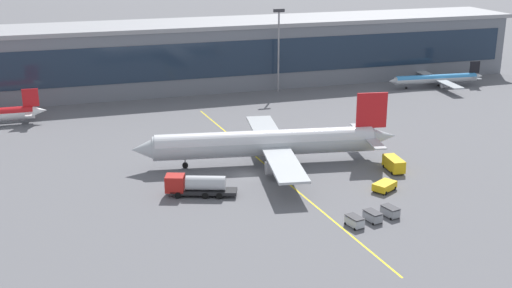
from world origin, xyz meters
TOP-DOWN VIEW (x-y plane):
  - ground_plane at (0.00, 0.00)m, footprint 700.00×700.00m
  - apron_lead_in_line at (4.67, 2.00)m, footprint 6.10×79.81m
  - terminal_building at (10.35, 66.28)m, footprint 167.03×20.02m
  - main_airliner at (4.85, 4.05)m, footprint 45.98×36.61m
  - fuel_tanker at (-9.85, -6.27)m, footprint 11.02×5.94m
  - crew_van at (24.11, -5.49)m, footprint 2.51×5.16m
  - pushback_tug at (18.46, -13.09)m, footprint 4.44×3.91m
  - baggage_cart_0 at (8.32, -23.46)m, footprint 2.14×2.93m
  - baggage_cart_1 at (11.44, -22.72)m, footprint 2.14×2.93m
  - baggage_cart_2 at (14.55, -21.98)m, footprint 2.14×2.93m
  - commuter_jet_near at (64.97, 46.40)m, footprint 26.36×21.10m
  - apron_light_mast_0 at (24.56, 54.32)m, footprint 2.80×0.50m

SIDE VIEW (x-z plane):
  - ground_plane at x=0.00m, z-range 0.00..0.00m
  - apron_lead_in_line at x=4.67m, z-range 0.00..0.01m
  - baggage_cart_0 at x=8.32m, z-range 0.04..1.52m
  - baggage_cart_1 at x=11.44m, z-range 0.04..1.52m
  - baggage_cart_2 at x=14.55m, z-range 0.04..1.52m
  - pushback_tug at x=18.46m, z-range 0.15..1.55m
  - crew_van at x=24.11m, z-range 0.16..2.46m
  - fuel_tanker at x=-9.85m, z-range 0.12..3.37m
  - commuter_jet_near at x=64.97m, z-range -0.91..5.53m
  - main_airliner at x=4.85m, z-range -2.16..9.85m
  - terminal_building at x=10.35m, z-range 0.02..16.61m
  - apron_light_mast_0 at x=24.56m, z-range 1.93..22.46m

